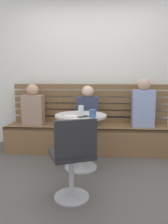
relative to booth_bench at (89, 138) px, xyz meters
The scene contains 13 objects.
ground 1.22m from the booth_bench, 90.00° to the right, with size 8.00×8.00×0.00m, color #514C47.
back_wall 1.31m from the booth_bench, 90.00° to the left, with size 5.20×0.10×2.90m, color silver.
booth_bench is the anchor object (origin of this frame).
booth_backrest 0.61m from the booth_bench, 90.00° to the left, with size 2.65×0.04×0.67m.
cafe_table 0.75m from the booth_bench, 95.12° to the right, with size 0.68×0.68×0.74m.
white_chair 1.52m from the booth_bench, 92.19° to the right, with size 0.53×0.53×0.85m.
person_adult 1.04m from the booth_bench, ahead, with size 0.34×0.22×0.77m.
person_child_left 1.06m from the booth_bench, behind, with size 0.34×0.22×0.68m.
person_child_middle 0.51m from the booth_bench, 132.99° to the right, with size 0.34×0.22×0.65m.
cup_glass_tall 0.90m from the booth_bench, 94.77° to the right, with size 0.07×0.07×0.12m, color silver.
cup_mug_blue 1.05m from the booth_bench, 83.24° to the right, with size 0.08×0.08×0.10m, color #3D5B9E.
plate_small 1.02m from the booth_bench, 100.58° to the right, with size 0.17×0.17×0.01m, color white.
phone_on_table 1.01m from the booth_bench, 90.90° to the right, with size 0.07×0.14×0.01m, color black.
Camera 1 is at (0.22, -2.33, 1.23)m, focal length 35.23 mm.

